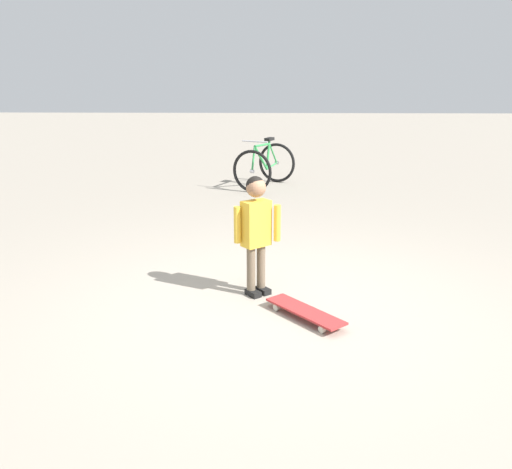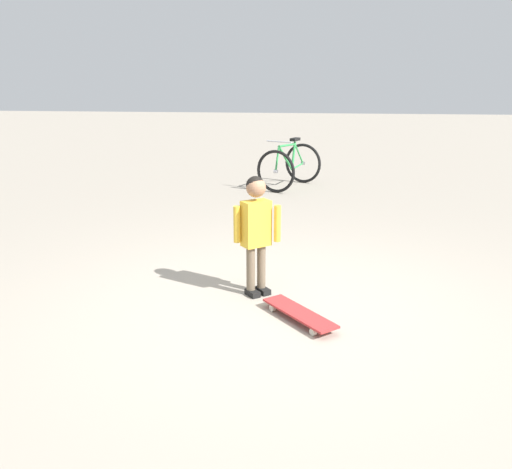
% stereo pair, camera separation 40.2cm
% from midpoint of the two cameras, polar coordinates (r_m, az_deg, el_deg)
% --- Properties ---
extents(ground_plane, '(50.00, 50.00, 0.00)m').
position_cam_midpoint_polar(ground_plane, '(4.52, 0.17, -8.09)').
color(ground_plane, '#9E9384').
extents(child_person, '(0.27, 0.40, 1.06)m').
position_cam_midpoint_polar(child_person, '(4.66, -2.46, 1.22)').
color(child_person, brown).
rests_on(child_person, ground).
extents(skateboard, '(0.69, 0.63, 0.07)m').
position_cam_midpoint_polar(skateboard, '(4.37, 2.55, -8.17)').
color(skateboard, '#B22D2D').
rests_on(skateboard, ground).
extents(bicycle_far, '(1.27, 1.08, 0.85)m').
position_cam_midpoint_polar(bicycle_far, '(9.45, -0.28, 7.28)').
color(bicycle_far, black).
rests_on(bicycle_far, ground).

